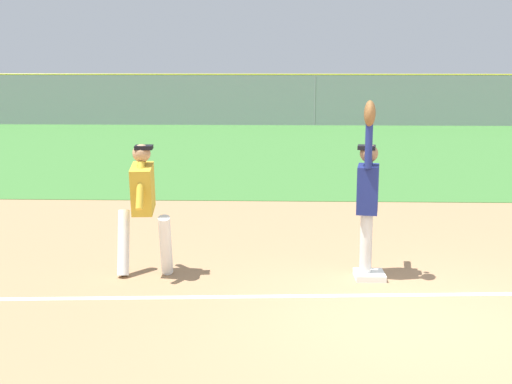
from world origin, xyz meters
TOP-DOWN VIEW (x-y plane):
  - ground_plane at (0.00, 0.00)m, footprint 71.77×71.77m
  - outfield_grass at (0.00, 13.96)m, footprint 55.77×15.51m
  - chalk_foul_line at (-4.35, 0.59)m, footprint 11.98×0.86m
  - first_base at (-0.35, 1.49)m, footprint 0.39×0.39m
  - fielder at (-0.39, 1.57)m, footprint 0.33×0.90m
  - runner at (-3.24, 1.50)m, footprint 0.75×0.85m
  - baseball at (-0.40, 1.57)m, footprint 0.07×0.07m
  - outfield_fence at (-0.00, 21.71)m, footprint 55.85×0.08m
  - parked_car_silver at (-6.69, 25.96)m, footprint 4.59×2.52m
  - parked_car_red at (-1.25, 25.02)m, footprint 4.40×2.12m
  - parked_car_tan at (3.81, 25.69)m, footprint 4.56×2.43m

SIDE VIEW (x-z plane):
  - ground_plane at x=0.00m, z-range 0.00..0.00m
  - chalk_foul_line at x=-4.35m, z-range 0.00..0.01m
  - outfield_grass at x=0.00m, z-range 0.00..0.01m
  - first_base at x=-0.35m, z-range 0.00..0.08m
  - parked_car_silver at x=-6.69m, z-range 0.05..1.30m
  - parked_car_red at x=-1.25m, z-range 0.05..1.30m
  - parked_car_tan at x=3.81m, z-range 0.05..1.30m
  - runner at x=-3.24m, z-range 0.14..1.86m
  - outfield_fence at x=0.00m, z-range 0.00..2.15m
  - fielder at x=-0.39m, z-range -0.02..2.26m
  - baseball at x=-0.40m, z-range 2.05..2.12m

